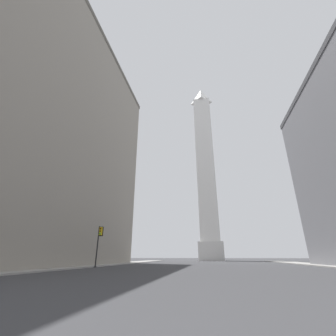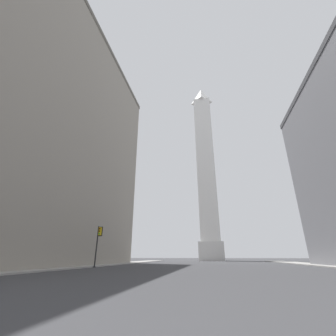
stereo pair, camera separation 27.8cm
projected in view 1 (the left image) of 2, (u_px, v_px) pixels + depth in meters
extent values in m
cube|color=gray|center=(71.00, 267.00, 29.71)|extent=(5.00, 97.28, 0.15)
cube|color=gray|center=(37.00, 135.00, 38.53)|extent=(20.00, 46.31, 41.67)
cube|color=#605B52|center=(59.00, 45.00, 46.32)|extent=(20.20, 46.78, 0.90)
cube|color=silver|center=(211.00, 251.00, 75.14)|extent=(8.18, 8.18, 5.91)
cube|color=white|center=(205.00, 164.00, 86.69)|extent=(6.55, 6.55, 57.17)
pyramid|color=white|center=(201.00, 97.00, 98.49)|extent=(6.55, 6.55, 7.20)
cylinder|color=black|center=(97.00, 246.00, 31.61)|extent=(0.18, 0.18, 5.47)
cylinder|color=#262626|center=(95.00, 267.00, 30.63)|extent=(0.40, 0.40, 0.10)
cube|color=yellow|center=(101.00, 231.00, 32.31)|extent=(0.35, 0.35, 1.10)
cube|color=black|center=(101.00, 231.00, 32.47)|extent=(0.58, 0.05, 1.32)
sphere|color=#410907|center=(101.00, 229.00, 32.26)|extent=(0.22, 0.22, 0.22)
sphere|color=#483506|center=(100.00, 231.00, 32.13)|extent=(0.22, 0.22, 0.22)
sphere|color=green|center=(100.00, 234.00, 32.01)|extent=(0.22, 0.22, 0.22)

